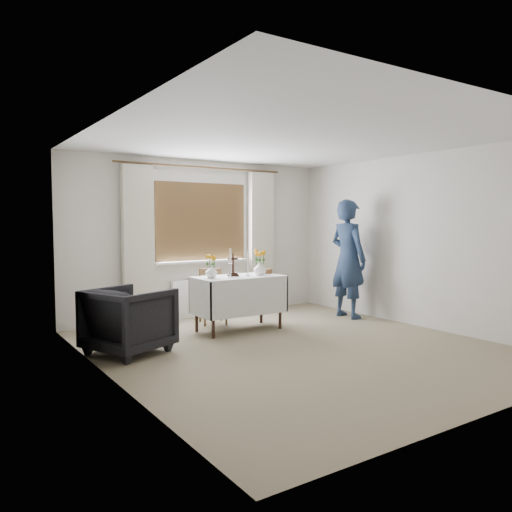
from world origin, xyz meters
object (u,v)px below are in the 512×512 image
(armchair, at_px, (129,320))
(flower_vase_left, at_px, (211,272))
(flower_vase_right, at_px, (260,268))
(wooden_cross, at_px, (233,265))
(wooden_chair, at_px, (213,296))
(person, at_px, (348,259))
(altar_table, at_px, (239,303))

(armchair, distance_m, flower_vase_left, 1.41)
(armchair, distance_m, flower_vase_right, 2.10)
(armchair, bearing_deg, wooden_cross, -99.71)
(wooden_chair, height_order, person, person)
(wooden_chair, distance_m, flower_vase_right, 0.89)
(wooden_chair, bearing_deg, armchair, -134.74)
(person, bearing_deg, altar_table, 83.63)
(person, xyz_separation_m, flower_vase_left, (-2.36, 0.18, -0.09))
(wooden_chair, distance_m, person, 2.22)
(wooden_chair, bearing_deg, altar_table, -67.79)
(altar_table, height_order, flower_vase_right, flower_vase_right)
(person, distance_m, wooden_cross, 2.02)
(flower_vase_left, bearing_deg, armchair, -164.16)
(armchair, xyz_separation_m, person, (3.64, 0.18, 0.55))
(wooden_cross, xyz_separation_m, flower_vase_left, (-0.35, -0.02, -0.08))
(altar_table, relative_size, wooden_chair, 1.52)
(wooden_chair, bearing_deg, person, -5.89)
(wooden_chair, relative_size, wooden_cross, 2.50)
(armchair, xyz_separation_m, flower_vase_right, (2.03, 0.30, 0.47))
(wooden_cross, bearing_deg, armchair, -146.79)
(wooden_chair, relative_size, person, 0.44)
(person, relative_size, flower_vase_right, 9.90)
(altar_table, height_order, person, person)
(wooden_chair, height_order, flower_vase_left, flower_vase_left)
(flower_vase_right, bearing_deg, flower_vase_left, 175.25)
(wooden_chair, height_order, flower_vase_right, flower_vase_right)
(wooden_cross, xyz_separation_m, flower_vase_right, (0.40, -0.08, -0.07))
(altar_table, height_order, wooden_cross, wooden_cross)
(wooden_cross, relative_size, flower_vase_right, 1.73)
(armchair, xyz_separation_m, flower_vase_left, (1.28, 0.36, 0.46))
(wooden_cross, bearing_deg, flower_vase_right, 9.12)
(wooden_chair, bearing_deg, flower_vase_right, -42.94)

